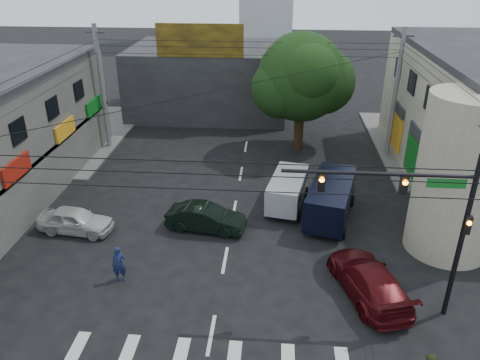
# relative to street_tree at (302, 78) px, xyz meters

# --- Properties ---
(ground) EXTENTS (160.00, 160.00, 0.00)m
(ground) POSITION_rel_street_tree_xyz_m (-4.00, -17.00, -5.47)
(ground) COLOR black
(ground) RESTS_ON ground
(sidewalk_far_left) EXTENTS (16.00, 16.00, 0.15)m
(sidewalk_far_left) POSITION_rel_street_tree_xyz_m (-22.00, 1.00, -5.40)
(sidewalk_far_left) COLOR #514F4C
(sidewalk_far_left) RESTS_ON ground
(sidewalk_far_right) EXTENTS (16.00, 16.00, 0.15)m
(sidewalk_far_right) POSITION_rel_street_tree_xyz_m (14.00, 1.00, -5.40)
(sidewalk_far_right) COLOR #514F4C
(sidewalk_far_right) RESTS_ON ground
(corner_column) EXTENTS (4.00, 4.00, 8.00)m
(corner_column) POSITION_rel_street_tree_xyz_m (7.00, -13.00, -1.47)
(corner_column) COLOR gray
(corner_column) RESTS_ON ground
(building_far) EXTENTS (14.00, 10.00, 6.00)m
(building_far) POSITION_rel_street_tree_xyz_m (-8.00, 9.00, -2.47)
(building_far) COLOR #232326
(building_far) RESTS_ON ground
(billboard) EXTENTS (7.00, 0.30, 2.60)m
(billboard) POSITION_rel_street_tree_xyz_m (-8.00, 4.10, 1.83)
(billboard) COLOR olive
(billboard) RESTS_ON building_far
(street_tree) EXTENTS (6.40, 6.40, 8.70)m
(street_tree) POSITION_rel_street_tree_xyz_m (0.00, 0.00, 0.00)
(street_tree) COLOR black
(street_tree) RESTS_ON ground
(traffic_gantry) EXTENTS (7.10, 0.35, 7.20)m
(traffic_gantry) POSITION_rel_street_tree_xyz_m (3.82, -18.00, -0.64)
(traffic_gantry) COLOR black
(traffic_gantry) RESTS_ON ground
(utility_pole_far_left) EXTENTS (0.32, 0.32, 9.20)m
(utility_pole_far_left) POSITION_rel_street_tree_xyz_m (-14.50, -1.00, -0.87)
(utility_pole_far_left) COLOR #59595B
(utility_pole_far_left) RESTS_ON ground
(utility_pole_far_right) EXTENTS (0.32, 0.32, 9.20)m
(utility_pole_far_right) POSITION_rel_street_tree_xyz_m (6.50, -1.00, -0.87)
(utility_pole_far_right) COLOR #59595B
(utility_pole_far_right) RESTS_ON ground
(dark_sedan) EXTENTS (2.77, 4.71, 1.40)m
(dark_sedan) POSITION_rel_street_tree_xyz_m (-5.32, -12.24, -4.77)
(dark_sedan) COLOR black
(dark_sedan) RESTS_ON ground
(white_compact) EXTENTS (2.48, 4.36, 1.37)m
(white_compact) POSITION_rel_street_tree_xyz_m (-12.25, -13.00, -4.79)
(white_compact) COLOR #B7B7B3
(white_compact) RESTS_ON ground
(maroon_sedan) EXTENTS (5.06, 6.44, 1.52)m
(maroon_sedan) POSITION_rel_street_tree_xyz_m (2.50, -16.99, -4.71)
(maroon_sedan) COLOR #42090D
(maroon_sedan) RESTS_ON ground
(silver_minivan) EXTENTS (5.04, 3.45, 1.87)m
(silver_minivan) POSITION_rel_street_tree_xyz_m (-0.93, -9.25, -4.54)
(silver_minivan) COLOR #B2B5BB
(silver_minivan) RESTS_ON ground
(navy_van) EXTENTS (6.46, 4.68, 2.19)m
(navy_van) POSITION_rel_street_tree_xyz_m (1.46, -10.43, -4.38)
(navy_van) COLOR black
(navy_van) RESTS_ON ground
(traffic_officer) EXTENTS (0.80, 0.67, 1.75)m
(traffic_officer) POSITION_rel_street_tree_xyz_m (-8.59, -16.92, -4.60)
(traffic_officer) COLOR #131C42
(traffic_officer) RESTS_ON ground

